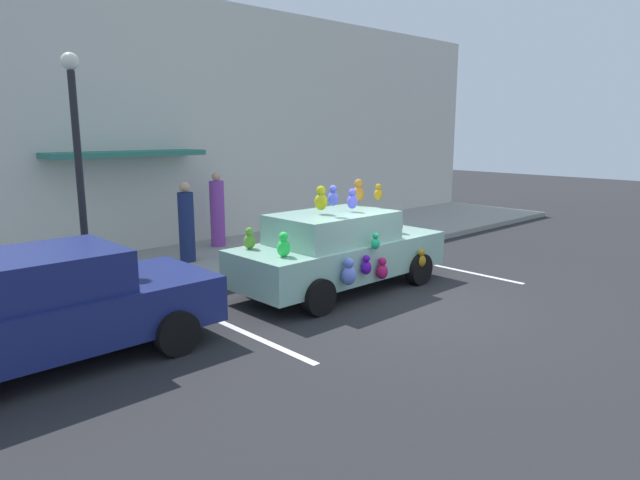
{
  "coord_description": "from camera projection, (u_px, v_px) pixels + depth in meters",
  "views": [
    {
      "loc": [
        -7.61,
        -5.89,
        3.09
      ],
      "look_at": [
        -0.08,
        2.12,
        0.9
      ],
      "focal_mm": 31.11,
      "sensor_mm": 36.0,
      "label": 1
    }
  ],
  "objects": [
    {
      "name": "ground_plane",
      "position": [
        404.0,
        305.0,
        9.93
      ],
      "size": [
        60.0,
        60.0,
        0.0
      ],
      "primitive_type": "plane",
      "color": "#262628"
    },
    {
      "name": "sidewalk",
      "position": [
        241.0,
        256.0,
        13.49
      ],
      "size": [
        24.0,
        4.0,
        0.15
      ],
      "primitive_type": "cube",
      "color": "gray",
      "rests_on": "ground"
    },
    {
      "name": "storefront_building",
      "position": [
        189.0,
        126.0,
        14.39
      ],
      "size": [
        24.0,
        1.25,
        6.4
      ],
      "color": "beige",
      "rests_on": "ground"
    },
    {
      "name": "parking_stripe_front",
      "position": [
        449.0,
        268.0,
        12.59
      ],
      "size": [
        0.12,
        3.6,
        0.01
      ],
      "primitive_type": "cube",
      "color": "silver",
      "rests_on": "ground"
    },
    {
      "name": "parking_stripe_rear",
      "position": [
        239.0,
        330.0,
        8.71
      ],
      "size": [
        0.12,
        3.6,
        0.01
      ],
      "primitive_type": "cube",
      "color": "silver",
      "rests_on": "ground"
    },
    {
      "name": "plush_covered_car",
      "position": [
        339.0,
        250.0,
        10.76
      ],
      "size": [
        4.49,
        2.04,
        2.12
      ],
      "color": "#8BB9A7",
      "rests_on": "ground"
    },
    {
      "name": "parked_sedan_behind",
      "position": [
        42.0,
        308.0,
        7.28
      ],
      "size": [
        4.47,
        2.03,
        1.54
      ],
      "color": "navy",
      "rests_on": "ground"
    },
    {
      "name": "teddy_bear_on_sidewalk",
      "position": [
        326.0,
        239.0,
        13.65
      ],
      "size": [
        0.32,
        0.27,
        0.62
      ],
      "color": "#9E723D",
      "rests_on": "sidewalk"
    },
    {
      "name": "street_lamp_post",
      "position": [
        78.0,
        156.0,
        9.07
      ],
      "size": [
        0.28,
        0.28,
        4.15
      ],
      "color": "black",
      "rests_on": "sidewalk"
    },
    {
      "name": "pedestrian_near_shopfront",
      "position": [
        187.0,
        225.0,
        12.47
      ],
      "size": [
        0.35,
        0.35,
        1.81
      ],
      "color": "navy",
      "rests_on": "sidewalk"
    },
    {
      "name": "pedestrian_walking_past",
      "position": [
        217.0,
        212.0,
        14.14
      ],
      "size": [
        0.37,
        0.37,
        1.89
      ],
      "color": "purple",
      "rests_on": "sidewalk"
    }
  ]
}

